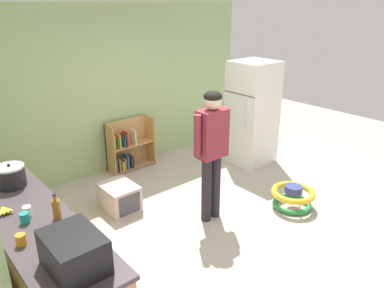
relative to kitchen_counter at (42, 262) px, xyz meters
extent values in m
plane|color=#B8AE9F|center=(2.20, -0.05, -0.45)|extent=(12.00, 12.00, 0.00)
cube|color=#9BB77D|center=(2.20, 2.28, 0.90)|extent=(5.20, 0.06, 2.70)
cube|color=tan|center=(0.00, 0.00, -0.02)|extent=(0.60, 2.37, 0.86)
cube|color=#483E44|center=(0.00, 0.00, 0.43)|extent=(0.64, 2.41, 0.04)
sphere|color=silver|center=(0.31, -0.79, 0.11)|extent=(0.04, 0.04, 0.04)
sphere|color=silver|center=(0.31, 0.00, 0.11)|extent=(0.04, 0.04, 0.04)
sphere|color=silver|center=(0.31, 0.79, 0.11)|extent=(0.04, 0.04, 0.04)
cube|color=white|center=(4.03, 0.96, 0.44)|extent=(0.70, 0.68, 1.78)
cylinder|color=silver|center=(3.67, 0.79, 0.53)|extent=(0.02, 0.02, 0.50)
cube|color=#333333|center=(3.68, 0.96, 0.83)|extent=(0.01, 0.67, 0.01)
cube|color=tan|center=(1.87, 2.06, -0.03)|extent=(0.02, 0.28, 0.85)
cube|color=tan|center=(2.65, 2.06, -0.03)|extent=(0.02, 0.28, 0.85)
cube|color=tan|center=(2.26, 2.19, -0.03)|extent=(0.80, 0.02, 0.85)
cube|color=tan|center=(2.26, 2.06, -0.42)|extent=(0.76, 0.24, 0.02)
cube|color=tan|center=(2.26, 2.06, -0.02)|extent=(0.76, 0.24, 0.02)
cube|color=#433643|center=(1.91, 2.04, -0.30)|extent=(0.03, 0.17, 0.23)
cube|color=orange|center=(1.91, 2.04, 0.12)|extent=(0.02, 0.17, 0.26)
cube|color=#746347|center=(1.97, 2.04, -0.30)|extent=(0.03, 0.17, 0.23)
cube|color=#28814A|center=(1.96, 2.04, 0.08)|extent=(0.02, 0.17, 0.17)
cube|color=gold|center=(2.03, 2.04, -0.33)|extent=(0.03, 0.17, 0.16)
cube|color=orange|center=(2.00, 2.04, 0.11)|extent=(0.03, 0.17, 0.24)
cube|color=brown|center=(2.07, 2.04, -0.31)|extent=(0.03, 0.17, 0.20)
cube|color=#25609B|center=(2.10, 2.04, 0.08)|extent=(0.03, 0.17, 0.17)
cube|color=#31579F|center=(2.12, 2.04, -0.29)|extent=(0.03, 0.17, 0.25)
cube|color=#3A4245|center=(2.11, 2.04, 0.10)|extent=(0.03, 0.17, 0.22)
cube|color=#494334|center=(2.21, 2.04, -0.30)|extent=(0.03, 0.17, 0.22)
cube|color=red|center=(2.14, 2.04, 0.12)|extent=(0.02, 0.17, 0.26)
cube|color=#3256A6|center=(2.22, 2.04, -0.30)|extent=(0.02, 0.17, 0.22)
cube|color=beige|center=(2.29, 2.04, 0.12)|extent=(0.03, 0.17, 0.24)
cylinder|color=#29242C|center=(2.12, 0.04, -0.01)|extent=(0.13, 0.13, 0.88)
cylinder|color=#29242C|center=(2.28, 0.04, -0.01)|extent=(0.13, 0.13, 0.88)
cube|color=maroon|center=(2.20, 0.04, 0.74)|extent=(0.38, 0.22, 0.61)
cylinder|color=maroon|center=(1.96, 0.04, 0.77)|extent=(0.09, 0.09, 0.52)
cylinder|color=maroon|center=(2.44, 0.04, 0.77)|extent=(0.09, 0.09, 0.52)
sphere|color=beige|center=(2.20, 0.04, 1.15)|extent=(0.21, 0.21, 0.21)
ellipsoid|color=black|center=(2.20, 0.04, 1.20)|extent=(0.22, 0.22, 0.14)
torus|color=green|center=(3.26, -0.50, -0.42)|extent=(0.54, 0.54, 0.07)
torus|color=yellow|center=(3.26, -0.50, -0.23)|extent=(0.60, 0.60, 0.08)
cylinder|color=#373E88|center=(3.26, -0.50, -0.18)|extent=(0.23, 0.23, 0.10)
cylinder|color=silver|center=(3.48, -0.50, -0.32)|extent=(0.02, 0.02, 0.18)
cylinder|color=silver|center=(3.15, -0.31, -0.32)|extent=(0.02, 0.02, 0.18)
cylinder|color=silver|center=(3.15, -0.70, -0.32)|extent=(0.02, 0.02, 0.18)
cube|color=beige|center=(1.40, 1.03, -0.27)|extent=(0.42, 0.54, 0.36)
cube|color=#424247|center=(1.40, 0.75, -0.27)|extent=(0.32, 0.01, 0.27)
cube|color=black|center=(0.01, -0.84, 0.59)|extent=(0.36, 0.48, 0.28)
cube|color=#2D2D33|center=(0.20, -0.89, 0.59)|extent=(0.01, 0.31, 0.20)
cube|color=#515156|center=(0.20, -0.67, 0.59)|extent=(0.01, 0.10, 0.20)
cylinder|color=black|center=(0.06, 0.80, 0.55)|extent=(0.29, 0.29, 0.21)
cylinder|color=silver|center=(0.06, 0.80, 0.67)|extent=(0.29, 0.29, 0.02)
sphere|color=black|center=(0.06, 0.80, 0.69)|extent=(0.03, 0.03, 0.03)
ellipsoid|color=yellow|center=(-0.18, 0.29, 0.48)|extent=(0.11, 0.15, 0.04)
ellipsoid|color=yellow|center=(-0.17, 0.29, 0.48)|extent=(0.07, 0.16, 0.04)
ellipsoid|color=yellow|center=(-0.15, 0.29, 0.48)|extent=(0.07, 0.16, 0.04)
ellipsoid|color=yellow|center=(-0.14, 0.29, 0.48)|extent=(0.11, 0.15, 0.04)
cylinder|color=#9E661E|center=(0.17, -0.11, 0.54)|extent=(0.07, 0.07, 0.18)
cylinder|color=#9E661E|center=(0.17, -0.11, 0.65)|extent=(0.03, 0.03, 0.05)
cylinder|color=black|center=(0.17, -0.11, 0.69)|extent=(0.04, 0.04, 0.02)
cylinder|color=orange|center=(-0.20, -0.30, 0.50)|extent=(0.08, 0.08, 0.09)
cylinder|color=teal|center=(-0.07, 0.01, 0.50)|extent=(0.08, 0.08, 0.09)
cylinder|color=white|center=(-0.02, 0.11, 0.50)|extent=(0.08, 0.08, 0.09)
camera|label=1|loc=(-0.78, -3.04, 2.27)|focal=34.78mm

